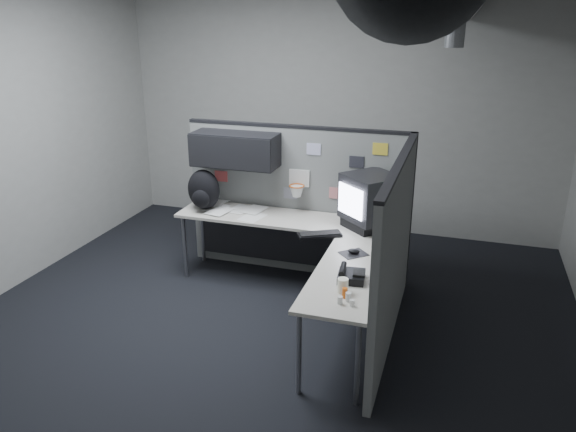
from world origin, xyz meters
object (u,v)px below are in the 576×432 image
(phone, at_px, (351,275))
(backpack, at_px, (204,190))
(monitor, at_px, (371,201))
(desk, at_px, (302,241))
(keyboard, at_px, (320,234))

(phone, height_order, backpack, backpack)
(monitor, xyz_separation_m, backpack, (-1.78, -0.01, -0.06))
(phone, bearing_deg, backpack, 150.79)
(desk, relative_size, keyboard, 5.37)
(monitor, relative_size, phone, 2.64)
(phone, xyz_separation_m, backpack, (-1.84, 1.19, 0.17))
(monitor, bearing_deg, desk, -159.08)
(phone, bearing_deg, keyboard, 123.33)
(keyboard, bearing_deg, desk, 167.99)
(phone, distance_m, backpack, 2.20)
(desk, bearing_deg, monitor, 23.85)
(monitor, distance_m, phone, 1.22)
(desk, height_order, keyboard, keyboard)
(keyboard, height_order, backpack, backpack)
(keyboard, bearing_deg, backpack, -178.61)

